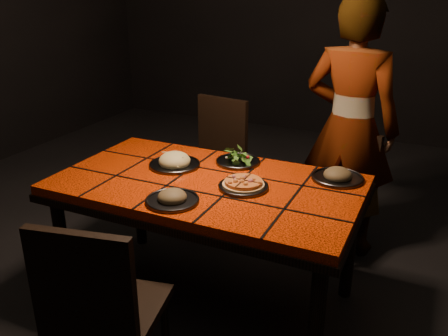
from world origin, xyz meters
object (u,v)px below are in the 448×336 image
at_px(chair_near, 100,307).
at_px(diner, 350,128).
at_px(chair_far_right, 344,185).
at_px(plate_pasta, 175,162).
at_px(plate_pizza, 243,185).
at_px(chair_far_left, 215,153).
at_px(dining_table, 207,194).

bearing_deg(chair_near, diner, -119.92).
xyz_separation_m(chair_far_right, plate_pasta, (-0.83, -0.77, 0.30)).
bearing_deg(diner, chair_near, 78.66).
distance_m(chair_near, diner, 1.93).
relative_size(chair_far_right, diner, 0.49).
bearing_deg(chair_far_right, chair_near, -90.53).
relative_size(diner, plate_pasta, 5.83).
bearing_deg(plate_pizza, chair_far_right, 68.56).
bearing_deg(chair_far_left, chair_far_right, 6.44).
bearing_deg(chair_far_right, chair_far_left, -163.89).
xyz_separation_m(chair_far_right, plate_pizza, (-0.35, -0.89, 0.29)).
height_order(plate_pizza, plate_pasta, plate_pasta).
relative_size(dining_table, diner, 0.95).
distance_m(chair_far_right, plate_pizza, 1.00).
distance_m(chair_near, plate_pasta, 1.03).
relative_size(chair_near, plate_pizza, 3.57).
xyz_separation_m(chair_near, plate_pizza, (0.26, 0.86, 0.24)).
relative_size(dining_table, chair_near, 1.75).
bearing_deg(chair_near, chair_far_right, -120.69).
bearing_deg(chair_near, chair_far_left, -89.97).
distance_m(chair_far_left, plate_pizza, 1.15).
height_order(dining_table, plate_pasta, plate_pasta).
xyz_separation_m(dining_table, diner, (0.56, 0.94, 0.18)).
xyz_separation_m(chair_near, chair_far_right, (0.61, 1.75, -0.05)).
bearing_deg(chair_far_left, dining_table, -57.19).
bearing_deg(chair_far_right, plate_pizza, -92.86).
bearing_deg(diner, dining_table, 66.43).
bearing_deg(chair_near, dining_table, -104.39).
height_order(chair_far_left, chair_far_right, chair_far_left).
height_order(dining_table, chair_far_right, chair_far_right).
bearing_deg(chair_far_left, chair_near, -69.49).
xyz_separation_m(chair_far_right, diner, (-0.01, 0.06, 0.38)).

